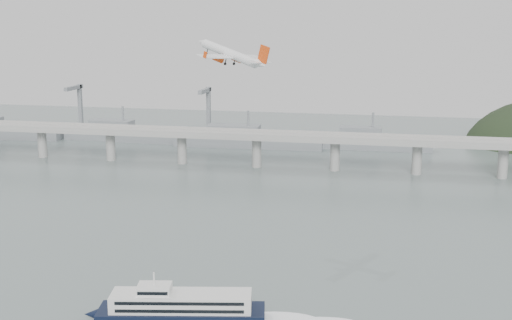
# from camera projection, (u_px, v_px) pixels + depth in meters

# --- Properties ---
(ground) EXTENTS (900.00, 900.00, 0.00)m
(ground) POSITION_uv_depth(u_px,v_px,m) (224.00, 291.00, 241.80)
(ground) COLOR slate
(ground) RESTS_ON ground
(bridge) EXTENTS (800.00, 22.00, 23.90)m
(bridge) POSITION_uv_depth(u_px,v_px,m) (302.00, 142.00, 429.80)
(bridge) COLOR #989895
(bridge) RESTS_ON ground
(distant_fleet) EXTENTS (453.00, 60.90, 40.00)m
(distant_fleet) POSITION_uv_depth(u_px,v_px,m) (115.00, 134.00, 525.49)
(distant_fleet) COLOR slate
(distant_fleet) RESTS_ON ground
(ferry) EXTENTS (86.66, 27.21, 16.46)m
(ferry) POSITION_uv_depth(u_px,v_px,m) (181.00, 308.00, 217.15)
(ferry) COLOR black
(ferry) RESTS_ON ground
(airliner) EXTENTS (37.49, 35.61, 13.28)m
(airliner) POSITION_uv_depth(u_px,v_px,m) (231.00, 54.00, 291.30)
(airliner) COLOR white
(airliner) RESTS_ON ground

